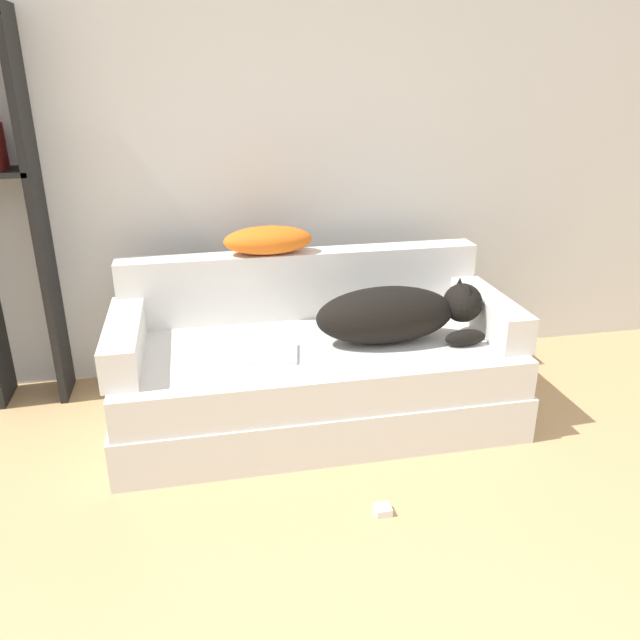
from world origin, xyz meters
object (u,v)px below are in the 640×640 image
Objects in this scene: laptop at (265,353)px; bookshelf at (0,201)px; power_adapter at (383,510)px; couch at (316,381)px; throw_pillow at (268,240)px; dog at (397,314)px.

bookshelf is at bearing 161.86° from laptop.
power_adapter is (1.53, -1.29, -1.03)m from bookshelf.
laptop reaches higher than couch.
bookshelf is 30.26× the size of power_adapter.
couch is 0.74m from throw_pillow.
dog is at bearing -18.23° from bookshelf.
dog is 0.75m from throw_pillow.
dog is 1.95m from bookshelf.
laptop is (-0.26, -0.10, 0.22)m from couch.
couch is 4.26× the size of throw_pillow.
couch reaches higher than power_adapter.
power_adapter is at bearing -81.64° from couch.
dog is 2.45× the size of laptop.
dog is (0.38, -0.07, 0.35)m from couch.
throw_pillow is at bearing 142.20° from dog.
laptop is (-0.63, -0.03, -0.13)m from dog.
bookshelf is at bearing 139.79° from power_adapter.
throw_pillow is at bearing 89.46° from laptop.
bookshelf is (-1.16, 0.62, 0.62)m from laptop.
dog is at bearing -37.80° from throw_pillow.
couch is at bearing -64.44° from throw_pillow.
laptop is at bearing -100.69° from throw_pillow.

